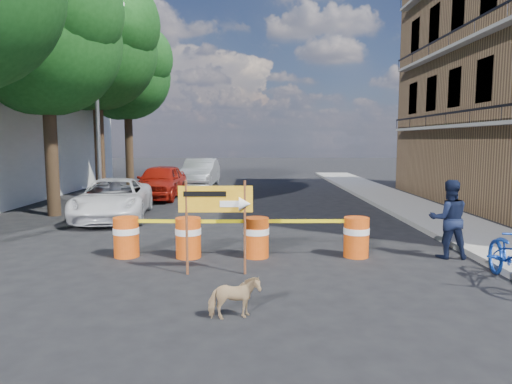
{
  "coord_description": "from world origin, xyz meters",
  "views": [
    {
      "loc": [
        0.12,
        -8.81,
        2.62
      ],
      "look_at": [
        0.22,
        2.8,
        1.3
      ],
      "focal_mm": 32.0,
      "sensor_mm": 36.0,
      "label": 1
    }
  ],
  "objects_px": {
    "pedestrian": "(449,219)",
    "bicycle": "(512,230)",
    "sedan_red": "(161,182)",
    "barrel_mid_left": "(188,237)",
    "detour_sign": "(225,206)",
    "sedan_silver": "(201,173)",
    "barrel_far_right": "(356,236)",
    "suv_white": "(113,199)",
    "dog": "(234,298)",
    "barrel_far_left": "(126,236)",
    "barrel_mid_right": "(256,237)"
  },
  "relations": [
    {
      "from": "pedestrian",
      "to": "bicycle",
      "type": "distance_m",
      "value": 1.97
    },
    {
      "from": "sedan_red",
      "to": "pedestrian",
      "type": "bearing_deg",
      "value": -48.43
    },
    {
      "from": "barrel_mid_left",
      "to": "detour_sign",
      "type": "height_order",
      "value": "detour_sign"
    },
    {
      "from": "sedan_silver",
      "to": "barrel_far_right",
      "type": "bearing_deg",
      "value": -68.71
    },
    {
      "from": "barrel_far_right",
      "to": "detour_sign",
      "type": "distance_m",
      "value": 3.28
    },
    {
      "from": "suv_white",
      "to": "sedan_red",
      "type": "height_order",
      "value": "sedan_red"
    },
    {
      "from": "barrel_far_right",
      "to": "dog",
      "type": "xyz_separation_m",
      "value": [
        -2.61,
        -3.58,
        -0.15
      ]
    },
    {
      "from": "barrel_far_right",
      "to": "barrel_far_left",
      "type": "bearing_deg",
      "value": 179.33
    },
    {
      "from": "suv_white",
      "to": "pedestrian",
      "type": "bearing_deg",
      "value": -37.29
    },
    {
      "from": "barrel_mid_right",
      "to": "suv_white",
      "type": "height_order",
      "value": "suv_white"
    },
    {
      "from": "detour_sign",
      "to": "dog",
      "type": "distance_m",
      "value": 2.49
    },
    {
      "from": "barrel_far_left",
      "to": "barrel_far_right",
      "type": "height_order",
      "value": "same"
    },
    {
      "from": "pedestrian",
      "to": "sedan_red",
      "type": "bearing_deg",
      "value": -44.76
    },
    {
      "from": "barrel_mid_right",
      "to": "sedan_silver",
      "type": "xyz_separation_m",
      "value": [
        -3.01,
        15.74,
        0.32
      ]
    },
    {
      "from": "barrel_far_left",
      "to": "sedan_silver",
      "type": "xyz_separation_m",
      "value": [
        -0.08,
        15.67,
        0.32
      ]
    },
    {
      "from": "barrel_mid_left",
      "to": "barrel_mid_right",
      "type": "xyz_separation_m",
      "value": [
        1.52,
        0.01,
        0.0
      ]
    },
    {
      "from": "barrel_mid_left",
      "to": "dog",
      "type": "height_order",
      "value": "barrel_mid_left"
    },
    {
      "from": "barrel_far_left",
      "to": "suv_white",
      "type": "height_order",
      "value": "suv_white"
    },
    {
      "from": "sedan_silver",
      "to": "barrel_mid_left",
      "type": "bearing_deg",
      "value": -81.82
    },
    {
      "from": "barrel_far_left",
      "to": "sedan_red",
      "type": "distance_m",
      "value": 10.48
    },
    {
      "from": "barrel_far_right",
      "to": "suv_white",
      "type": "bearing_deg",
      "value": 143.86
    },
    {
      "from": "suv_white",
      "to": "detour_sign",
      "type": "bearing_deg",
      "value": -64.68
    },
    {
      "from": "barrel_far_right",
      "to": "bicycle",
      "type": "xyz_separation_m",
      "value": [
        2.33,
        -2.03,
        0.55
      ]
    },
    {
      "from": "suv_white",
      "to": "sedan_silver",
      "type": "xyz_separation_m",
      "value": [
        1.73,
        10.62,
        0.12
      ]
    },
    {
      "from": "detour_sign",
      "to": "dog",
      "type": "height_order",
      "value": "detour_sign"
    },
    {
      "from": "bicycle",
      "to": "sedan_silver",
      "type": "xyz_separation_m",
      "value": [
        -7.6,
        17.76,
        -0.23
      ]
    },
    {
      "from": "barrel_mid_right",
      "to": "barrel_mid_left",
      "type": "bearing_deg",
      "value": -179.45
    },
    {
      "from": "barrel_far_left",
      "to": "dog",
      "type": "height_order",
      "value": "barrel_far_left"
    },
    {
      "from": "barrel_mid_left",
      "to": "pedestrian",
      "type": "height_order",
      "value": "pedestrian"
    },
    {
      "from": "barrel_far_left",
      "to": "bicycle",
      "type": "xyz_separation_m",
      "value": [
        7.52,
        -2.09,
        0.55
      ]
    },
    {
      "from": "barrel_far_left",
      "to": "barrel_far_right",
      "type": "xyz_separation_m",
      "value": [
        5.19,
        -0.06,
        0.0
      ]
    },
    {
      "from": "barrel_far_left",
      "to": "suv_white",
      "type": "distance_m",
      "value": 5.37
    },
    {
      "from": "suv_white",
      "to": "barrel_far_left",
      "type": "bearing_deg",
      "value": -77.63
    },
    {
      "from": "barrel_far_left",
      "to": "barrel_mid_right",
      "type": "height_order",
      "value": "same"
    },
    {
      "from": "barrel_mid_left",
      "to": "detour_sign",
      "type": "xyz_separation_m",
      "value": [
        0.91,
        -1.31,
        0.88
      ]
    },
    {
      "from": "barrel_mid_right",
      "to": "suv_white",
      "type": "bearing_deg",
      "value": 132.82
    },
    {
      "from": "barrel_mid_left",
      "to": "barrel_mid_right",
      "type": "relative_size",
      "value": 1.0
    },
    {
      "from": "barrel_mid_right",
      "to": "pedestrian",
      "type": "distance_m",
      "value": 4.31
    },
    {
      "from": "dog",
      "to": "sedan_red",
      "type": "distance_m",
      "value": 14.57
    },
    {
      "from": "barrel_mid_right",
      "to": "bicycle",
      "type": "xyz_separation_m",
      "value": [
        4.59,
        -2.02,
        0.55
      ]
    },
    {
      "from": "detour_sign",
      "to": "sedan_red",
      "type": "distance_m",
      "value": 12.35
    },
    {
      "from": "pedestrian",
      "to": "sedan_red",
      "type": "distance_m",
      "value": 13.56
    },
    {
      "from": "sedan_silver",
      "to": "pedestrian",
      "type": "bearing_deg",
      "value": -62.45
    },
    {
      "from": "barrel_far_right",
      "to": "barrel_mid_right",
      "type": "bearing_deg",
      "value": -179.78
    },
    {
      "from": "barrel_far_left",
      "to": "detour_sign",
      "type": "xyz_separation_m",
      "value": [
        2.32,
        -1.39,
        0.88
      ]
    },
    {
      "from": "barrel_mid_left",
      "to": "bicycle",
      "type": "height_order",
      "value": "bicycle"
    },
    {
      "from": "sedan_red",
      "to": "dog",
      "type": "bearing_deg",
      "value": -71.91
    },
    {
      "from": "barrel_far_left",
      "to": "barrel_mid_left",
      "type": "relative_size",
      "value": 1.0
    },
    {
      "from": "barrel_mid_right",
      "to": "detour_sign",
      "type": "relative_size",
      "value": 0.49
    },
    {
      "from": "dog",
      "to": "suv_white",
      "type": "height_order",
      "value": "suv_white"
    }
  ]
}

